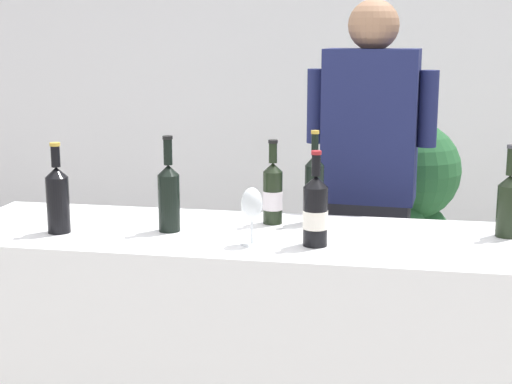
{
  "coord_description": "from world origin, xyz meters",
  "views": [
    {
      "loc": [
        0.5,
        -2.57,
        1.63
      ],
      "look_at": [
        0.02,
        0.0,
        1.09
      ],
      "focal_mm": 53.51,
      "sensor_mm": 36.0,
      "label": 1
    }
  ],
  "objects_px": {
    "wine_bottle_5": "(169,195)",
    "potted_shrub": "(398,230)",
    "wine_glass": "(252,207)",
    "wine_bottle_0": "(315,211)",
    "wine_bottle_2": "(509,203)",
    "person_server": "(368,213)",
    "wine_bottle_1": "(314,187)",
    "wine_bottle_3": "(58,197)",
    "wine_bottle_4": "(273,193)"
  },
  "relations": [
    {
      "from": "wine_glass",
      "to": "person_server",
      "type": "height_order",
      "value": "person_server"
    },
    {
      "from": "wine_bottle_0",
      "to": "potted_shrub",
      "type": "height_order",
      "value": "wine_bottle_0"
    },
    {
      "from": "wine_bottle_3",
      "to": "person_server",
      "type": "xyz_separation_m",
      "value": [
        1.06,
        0.77,
        -0.19
      ]
    },
    {
      "from": "wine_bottle_0",
      "to": "person_server",
      "type": "height_order",
      "value": "person_server"
    },
    {
      "from": "wine_bottle_5",
      "to": "person_server",
      "type": "distance_m",
      "value": 0.98
    },
    {
      "from": "wine_bottle_0",
      "to": "potted_shrub",
      "type": "relative_size",
      "value": 0.26
    },
    {
      "from": "wine_bottle_2",
      "to": "person_server",
      "type": "height_order",
      "value": "person_server"
    },
    {
      "from": "wine_bottle_3",
      "to": "wine_glass",
      "type": "bearing_deg",
      "value": -2.5
    },
    {
      "from": "wine_bottle_4",
      "to": "wine_bottle_2",
      "type": "bearing_deg",
      "value": -2.45
    },
    {
      "from": "person_server",
      "to": "potted_shrub",
      "type": "bearing_deg",
      "value": 70.08
    },
    {
      "from": "wine_bottle_3",
      "to": "wine_bottle_4",
      "type": "bearing_deg",
      "value": 20.63
    },
    {
      "from": "wine_bottle_0",
      "to": "wine_bottle_5",
      "type": "bearing_deg",
      "value": 169.95
    },
    {
      "from": "wine_bottle_0",
      "to": "potted_shrub",
      "type": "distance_m",
      "value": 1.22
    },
    {
      "from": "wine_bottle_2",
      "to": "wine_glass",
      "type": "height_order",
      "value": "wine_bottle_2"
    },
    {
      "from": "wine_bottle_3",
      "to": "potted_shrub",
      "type": "bearing_deg",
      "value": 43.68
    },
    {
      "from": "wine_bottle_2",
      "to": "wine_bottle_5",
      "type": "bearing_deg",
      "value": -172.99
    },
    {
      "from": "wine_bottle_1",
      "to": "person_server",
      "type": "height_order",
      "value": "person_server"
    },
    {
      "from": "wine_glass",
      "to": "wine_bottle_0",
      "type": "bearing_deg",
      "value": 7.78
    },
    {
      "from": "person_server",
      "to": "wine_glass",
      "type": "bearing_deg",
      "value": -113.7
    },
    {
      "from": "wine_bottle_4",
      "to": "wine_bottle_1",
      "type": "bearing_deg",
      "value": 13.08
    },
    {
      "from": "wine_bottle_5",
      "to": "wine_bottle_1",
      "type": "bearing_deg",
      "value": 23.52
    },
    {
      "from": "wine_bottle_1",
      "to": "wine_bottle_3",
      "type": "distance_m",
      "value": 0.93
    },
    {
      "from": "wine_bottle_1",
      "to": "wine_bottle_3",
      "type": "bearing_deg",
      "value": -160.62
    },
    {
      "from": "wine_bottle_0",
      "to": "wine_glass",
      "type": "bearing_deg",
      "value": -172.22
    },
    {
      "from": "wine_bottle_2",
      "to": "person_server",
      "type": "distance_m",
      "value": 0.76
    },
    {
      "from": "wine_bottle_5",
      "to": "wine_glass",
      "type": "height_order",
      "value": "wine_bottle_5"
    },
    {
      "from": "wine_bottle_2",
      "to": "wine_bottle_3",
      "type": "bearing_deg",
      "value": -171.34
    },
    {
      "from": "wine_bottle_0",
      "to": "wine_bottle_5",
      "type": "height_order",
      "value": "wine_bottle_5"
    },
    {
      "from": "wine_bottle_5",
      "to": "potted_shrub",
      "type": "xyz_separation_m",
      "value": [
        0.81,
        1.04,
        -0.35
      ]
    },
    {
      "from": "wine_bottle_0",
      "to": "person_server",
      "type": "distance_m",
      "value": 0.81
    },
    {
      "from": "wine_bottle_4",
      "to": "wine_glass",
      "type": "height_order",
      "value": "wine_bottle_4"
    },
    {
      "from": "wine_bottle_3",
      "to": "person_server",
      "type": "distance_m",
      "value": 1.32
    },
    {
      "from": "wine_bottle_4",
      "to": "person_server",
      "type": "bearing_deg",
      "value": 56.34
    },
    {
      "from": "person_server",
      "to": "wine_bottle_0",
      "type": "bearing_deg",
      "value": -100.52
    },
    {
      "from": "wine_bottle_3",
      "to": "wine_bottle_5",
      "type": "bearing_deg",
      "value": 13.66
    },
    {
      "from": "wine_bottle_2",
      "to": "wine_glass",
      "type": "relative_size",
      "value": 1.65
    },
    {
      "from": "wine_bottle_4",
      "to": "potted_shrub",
      "type": "distance_m",
      "value": 1.04
    },
    {
      "from": "wine_bottle_1",
      "to": "wine_bottle_3",
      "type": "xyz_separation_m",
      "value": [
        -0.88,
        -0.31,
        -0.01
      ]
    },
    {
      "from": "wine_glass",
      "to": "person_server",
      "type": "xyz_separation_m",
      "value": [
        0.35,
        0.8,
        -0.19
      ]
    },
    {
      "from": "wine_bottle_0",
      "to": "wine_bottle_3",
      "type": "distance_m",
      "value": 0.91
    },
    {
      "from": "wine_bottle_5",
      "to": "potted_shrub",
      "type": "relative_size",
      "value": 0.28
    },
    {
      "from": "wine_bottle_2",
      "to": "wine_glass",
      "type": "bearing_deg",
      "value": -162.56
    },
    {
      "from": "person_server",
      "to": "potted_shrub",
      "type": "relative_size",
      "value": 1.44
    },
    {
      "from": "person_server",
      "to": "potted_shrub",
      "type": "distance_m",
      "value": 0.42
    },
    {
      "from": "wine_bottle_0",
      "to": "wine_bottle_5",
      "type": "xyz_separation_m",
      "value": [
        -0.53,
        0.09,
        0.01
      ]
    },
    {
      "from": "wine_bottle_1",
      "to": "potted_shrub",
      "type": "bearing_deg",
      "value": 69.21
    },
    {
      "from": "wine_bottle_2",
      "to": "wine_bottle_5",
      "type": "height_order",
      "value": "wine_bottle_5"
    },
    {
      "from": "wine_bottle_0",
      "to": "wine_bottle_1",
      "type": "bearing_deg",
      "value": 97.16
    },
    {
      "from": "wine_bottle_2",
      "to": "potted_shrub",
      "type": "distance_m",
      "value": 1.03
    },
    {
      "from": "wine_bottle_0",
      "to": "wine_bottle_4",
      "type": "xyz_separation_m",
      "value": [
        -0.19,
        0.28,
        -0.0
      ]
    }
  ]
}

